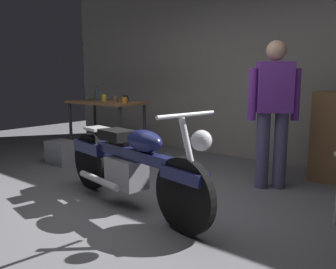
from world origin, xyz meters
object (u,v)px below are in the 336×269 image
(person_standing, at_px, (273,108))
(storage_bin, at_px, (62,152))
(motorcycle, at_px, (130,163))
(mug_yellow_tall, at_px, (104,98))
(mug_orange_travel, at_px, (125,100))
(mug_brown_stoneware, at_px, (115,99))
(mug_green_speckled, at_px, (96,97))
(bottle, at_px, (97,95))
(mug_black_matte, at_px, (125,99))

(person_standing, xyz_separation_m, storage_bin, (-2.87, -0.82, -0.76))
(motorcycle, xyz_separation_m, mug_yellow_tall, (-1.87, 1.34, 0.50))
(mug_orange_travel, xyz_separation_m, mug_brown_stoneware, (-0.27, 0.07, 0.00))
(mug_green_speckled, bearing_deg, storage_bin, -74.34)
(bottle, bearing_deg, mug_brown_stoneware, -4.84)
(person_standing, bearing_deg, mug_black_matte, -33.25)
(mug_orange_travel, relative_size, mug_black_matte, 0.97)
(person_standing, height_order, storage_bin, person_standing)
(mug_yellow_tall, height_order, mug_black_matte, mug_yellow_tall)
(person_standing, bearing_deg, mug_green_speckled, -35.98)
(bottle, bearing_deg, mug_green_speckled, 145.09)
(mug_green_speckled, height_order, mug_black_matte, mug_black_matte)
(person_standing, xyz_separation_m, bottle, (-2.91, -0.08, 0.07))
(mug_black_matte, xyz_separation_m, mug_brown_stoneware, (-0.16, -0.06, -0.00))
(mug_yellow_tall, bearing_deg, bottle, 172.69)
(mug_green_speckled, xyz_separation_m, bottle, (0.21, -0.15, 0.05))
(storage_bin, relative_size, mug_black_matte, 3.85)
(mug_green_speckled, relative_size, bottle, 0.49)
(motorcycle, distance_m, mug_orange_travel, 1.89)
(person_standing, bearing_deg, mug_orange_travel, -29.60)
(motorcycle, height_order, mug_orange_travel, motorcycle)
(storage_bin, relative_size, bottle, 1.83)
(storage_bin, distance_m, mug_orange_travel, 1.22)
(person_standing, height_order, mug_yellow_tall, person_standing)
(mug_black_matte, relative_size, mug_brown_stoneware, 1.05)
(person_standing, xyz_separation_m, mug_yellow_tall, (-2.71, -0.11, 0.03))
(mug_green_speckled, height_order, mug_orange_travel, mug_green_speckled)
(mug_green_speckled, xyz_separation_m, mug_brown_stoneware, (0.68, -0.19, 0.00))
(mug_yellow_tall, height_order, bottle, bottle)
(mug_yellow_tall, bearing_deg, motorcycle, -35.69)
(storage_bin, bearing_deg, mug_orange_travel, 41.28)
(person_standing, relative_size, mug_yellow_tall, 15.52)
(storage_bin, relative_size, mug_yellow_tall, 4.09)
(motorcycle, height_order, bottle, bottle)
(motorcycle, distance_m, mug_yellow_tall, 2.36)
(storage_bin, bearing_deg, mug_green_speckled, 105.66)
(person_standing, xyz_separation_m, mug_brown_stoneware, (-2.44, -0.12, 0.02))
(person_standing, xyz_separation_m, mug_black_matte, (-2.28, -0.06, 0.03))
(mug_orange_travel, height_order, mug_brown_stoneware, mug_brown_stoneware)
(storage_bin, relative_size, mug_brown_stoneware, 4.06)
(mug_green_speckled, bearing_deg, mug_brown_stoneware, -15.33)
(motorcycle, bearing_deg, mug_green_speckled, 156.95)
(storage_bin, bearing_deg, person_standing, 15.91)
(mug_yellow_tall, bearing_deg, mug_orange_travel, -9.21)
(mug_brown_stoneware, bearing_deg, mug_green_speckled, 164.67)
(storage_bin, xyz_separation_m, bottle, (-0.04, 0.73, 0.83))
(bottle, bearing_deg, motorcycle, -33.55)
(bottle, bearing_deg, mug_yellow_tall, -7.31)
(mug_green_speckled, relative_size, mug_yellow_tall, 1.09)
(mug_yellow_tall, xyz_separation_m, mug_brown_stoneware, (0.28, -0.02, -0.01))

